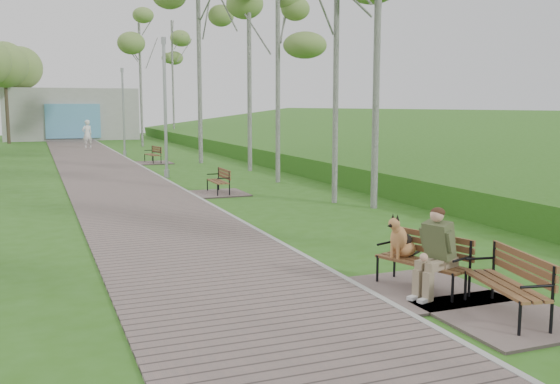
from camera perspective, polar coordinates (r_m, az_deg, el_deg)
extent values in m
cube|color=#6E5E59|center=(23.48, -14.99, 1.13)|extent=(3.50, 67.00, 0.04)
cube|color=#999993|center=(23.74, -10.79, 1.34)|extent=(0.10, 67.00, 0.05)
cube|color=#3C7629|center=(27.31, 15.44, 1.99)|extent=(14.00, 70.00, 1.60)
cube|color=#9E9E99|center=(52.76, -18.58, 6.77)|extent=(10.00, 5.00, 4.00)
cube|color=#5698C1|center=(50.17, -18.39, 6.17)|extent=(4.00, 0.20, 2.60)
cube|color=#6E5E59|center=(9.46, 12.98, -8.69)|extent=(1.71, 1.90, 0.04)
cube|color=brown|center=(9.33, 12.81, -6.32)|extent=(0.86, 1.49, 0.04)
cube|color=brown|center=(9.45, 13.69, -4.57)|extent=(0.49, 1.37, 0.31)
cube|color=#6E5E59|center=(8.62, 20.01, -10.63)|extent=(1.74, 1.93, 0.04)
cube|color=brown|center=(8.47, 19.89, -8.03)|extent=(0.71, 1.50, 0.04)
cube|color=brown|center=(8.52, 21.33, -6.20)|extent=(0.33, 1.42, 0.32)
cube|color=#6E5E59|center=(19.16, -5.55, -0.13)|extent=(1.56, 1.73, 0.04)
cube|color=brown|center=(19.10, -5.71, 0.97)|extent=(0.40, 1.30, 0.03)
cube|color=brown|center=(19.12, -5.12, 1.69)|extent=(0.05, 1.30, 0.29)
cube|color=#6E5E59|center=(29.83, -11.47, 2.63)|extent=(1.60, 1.78, 0.04)
cube|color=brown|center=(29.79, -11.58, 3.36)|extent=(0.59, 1.38, 0.04)
cube|color=brown|center=(29.84, -11.21, 3.84)|extent=(0.23, 1.32, 0.29)
cylinder|color=#9B9EA3|center=(23.75, -10.31, 1.66)|extent=(0.20, 0.20, 0.30)
cylinder|color=#9B9EA3|center=(23.61, -10.45, 7.31)|extent=(0.12, 0.12, 4.98)
cylinder|color=#9B9EA3|center=(23.73, -10.61, 13.46)|extent=(0.18, 0.18, 0.25)
cylinder|color=#9B9EA3|center=(34.61, -14.00, 3.46)|extent=(0.18, 0.18, 0.27)
cylinder|color=#9B9EA3|center=(34.52, -14.12, 6.96)|extent=(0.11, 0.11, 4.49)
cylinder|color=#9B9EA3|center=(34.57, -14.25, 10.76)|extent=(0.16, 0.16, 0.22)
imported|color=white|center=(41.01, -17.22, 5.07)|extent=(0.77, 0.64, 1.79)
cylinder|color=silver|center=(17.30, 5.16, 13.05)|extent=(0.17, 0.17, 8.49)
cylinder|color=silver|center=(16.54, 8.88, 13.86)|extent=(0.17, 0.17, 8.86)
cylinder|color=silver|center=(25.85, -2.84, 13.19)|extent=(0.20, 0.20, 10.13)
cylinder|color=silver|center=(21.84, -0.20, 9.89)|extent=(0.16, 0.16, 6.88)
ellipsoid|color=olive|center=(22.03, -0.20, 15.62)|extent=(2.25, 2.25, 3.03)
cylinder|color=silver|center=(29.48, -7.40, 11.70)|extent=(0.18, 0.18, 9.32)
cylinder|color=silver|center=(42.08, -12.63, 9.89)|extent=(0.19, 0.19, 8.53)
ellipsoid|color=olive|center=(42.27, -12.74, 13.58)|extent=(2.67, 2.67, 3.75)
cylinder|color=silver|center=(49.97, -9.77, 10.00)|extent=(0.17, 0.17, 9.18)
ellipsoid|color=olive|center=(50.17, -9.85, 13.35)|extent=(2.41, 2.41, 4.04)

